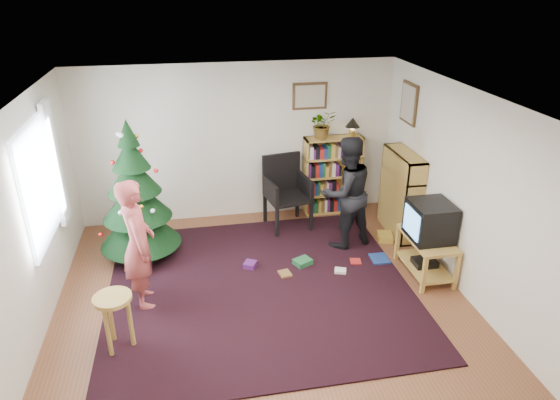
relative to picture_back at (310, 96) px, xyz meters
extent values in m
plane|color=brown|center=(-1.15, -2.48, -1.95)|extent=(5.00, 5.00, 0.00)
plane|color=white|center=(-1.15, -2.48, 0.55)|extent=(5.00, 5.00, 0.00)
cube|color=silver|center=(-1.15, 0.02, -0.70)|extent=(5.00, 0.02, 2.50)
cube|color=silver|center=(-1.15, -4.97, -0.70)|extent=(5.00, 0.02, 2.50)
cube|color=silver|center=(-3.65, -2.48, -0.70)|extent=(0.02, 5.00, 2.50)
cube|color=silver|center=(1.35, -2.48, -0.70)|extent=(0.02, 5.00, 2.50)
cube|color=black|center=(-1.15, -2.17, -1.94)|extent=(3.80, 3.60, 0.02)
cube|color=silver|center=(-3.62, -1.88, -0.45)|extent=(0.04, 1.20, 1.40)
cube|color=white|center=(-3.58, -1.18, -0.45)|extent=(0.06, 0.35, 1.60)
cube|color=#4C3319|center=(0.00, 0.00, 0.00)|extent=(0.55, 0.03, 0.42)
cube|color=beige|center=(0.00, 0.00, 0.00)|extent=(0.47, 0.01, 0.34)
cube|color=#4C3319|center=(1.33, -0.73, 0.00)|extent=(0.03, 0.50, 0.60)
cube|color=beige|center=(1.33, -0.73, 0.00)|extent=(0.01, 0.42, 0.52)
cylinder|color=#3F2816|center=(-2.67, -1.09, -1.84)|extent=(0.11, 0.11, 0.21)
cone|color=black|center=(-2.67, -1.09, -1.42)|extent=(1.11, 1.11, 0.63)
cone|color=black|center=(-2.67, -1.09, -1.05)|extent=(0.93, 0.93, 0.55)
cone|color=black|center=(-2.67, -1.09, -0.70)|extent=(0.72, 0.72, 0.49)
cone|color=black|center=(-2.67, -1.09, -0.39)|extent=(0.50, 0.50, 0.43)
cone|color=black|center=(-2.67, -1.09, -0.12)|extent=(0.29, 0.29, 0.36)
cube|color=#B79041|center=(0.38, -0.14, -1.30)|extent=(0.95, 0.30, 1.30)
cube|color=#B79041|center=(0.38, -0.14, -0.66)|extent=(0.95, 0.30, 0.03)
cube|color=#B79041|center=(1.19, -1.06, -1.30)|extent=(0.30, 0.95, 1.30)
cube|color=#B79041|center=(1.19, -1.06, -0.66)|extent=(0.30, 0.95, 0.03)
cube|color=#B79041|center=(1.07, -2.25, -1.42)|extent=(0.50, 0.90, 0.04)
cube|color=#B79041|center=(0.85, -2.67, -1.69)|extent=(0.05, 0.05, 0.51)
cube|color=#B79041|center=(1.29, -2.67, -1.69)|extent=(0.05, 0.05, 0.51)
cube|color=#B79041|center=(0.85, -1.83, -1.69)|extent=(0.05, 0.05, 0.51)
cube|color=#B79041|center=(1.29, -1.83, -1.69)|extent=(0.05, 0.05, 0.51)
cube|color=#B79041|center=(1.07, -2.25, -1.83)|extent=(0.46, 0.86, 0.03)
cube|color=black|center=(1.07, -2.25, -1.77)|extent=(0.30, 0.25, 0.08)
cube|color=black|center=(1.07, -2.25, -1.16)|extent=(0.51, 0.56, 0.49)
cube|color=#55A1E9|center=(0.81, -2.25, -1.16)|extent=(0.01, 0.44, 0.35)
cube|color=black|center=(-0.46, -0.57, -1.44)|extent=(0.72, 0.72, 0.05)
cube|color=black|center=(-0.46, -0.28, -1.13)|extent=(0.62, 0.16, 0.62)
cube|color=black|center=(-0.74, -0.85, -1.70)|extent=(0.06, 0.06, 0.51)
cube|color=black|center=(-0.18, -0.85, -1.70)|extent=(0.06, 0.06, 0.51)
cube|color=black|center=(-0.74, -0.29, -1.70)|extent=(0.06, 0.06, 0.51)
cube|color=black|center=(-0.18, -0.29, -1.70)|extent=(0.06, 0.06, 0.51)
cylinder|color=#B79041|center=(-2.80, -3.01, -1.31)|extent=(0.40, 0.40, 0.04)
cylinder|color=#B79041|center=(-2.66, -3.01, -1.64)|extent=(0.05, 0.05, 0.62)
cylinder|color=#B79041|center=(-2.87, -2.88, -1.64)|extent=(0.05, 0.05, 0.62)
cylinder|color=#B79041|center=(-2.87, -3.13, -1.64)|extent=(0.05, 0.05, 0.62)
imported|color=#AA4444|center=(-2.58, -2.21, -1.14)|extent=(0.49, 0.65, 1.62)
imported|color=black|center=(0.25, -1.28, -1.12)|extent=(0.95, 0.82, 1.67)
imported|color=gray|center=(0.18, -0.14, -0.42)|extent=(0.45, 0.41, 0.46)
cylinder|color=#A57F33|center=(0.68, -0.14, -0.60)|extent=(0.10, 0.10, 0.10)
sphere|color=#FFD88C|center=(0.68, -0.14, -0.49)|extent=(0.10, 0.10, 0.10)
cone|color=black|center=(0.68, -0.14, -0.42)|extent=(0.23, 0.23, 0.16)
cube|color=#A51E19|center=(0.25, -1.84, -1.91)|extent=(0.20, 0.20, 0.08)
cube|color=navy|center=(0.60, -1.84, -1.91)|extent=(0.20, 0.20, 0.08)
cube|color=#1E592D|center=(-0.49, -1.75, -1.91)|extent=(0.20, 0.20, 0.08)
cube|color=gold|center=(0.91, -1.27, -1.91)|extent=(0.20, 0.20, 0.08)
cube|color=brown|center=(-0.78, -1.97, -1.91)|extent=(0.20, 0.20, 0.08)
cube|color=beige|center=(-0.03, -2.04, -1.91)|extent=(0.20, 0.20, 0.08)
cube|color=#4C1959|center=(-1.21, -1.69, -1.91)|extent=(0.20, 0.20, 0.08)
camera|label=1|loc=(-1.89, -7.50, 1.75)|focal=32.00mm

